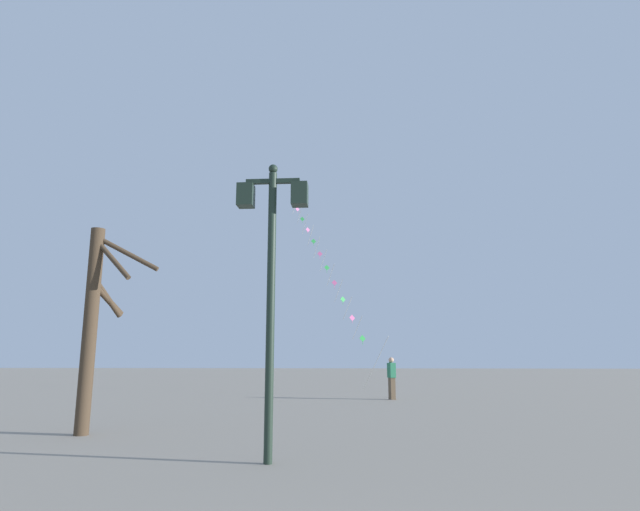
% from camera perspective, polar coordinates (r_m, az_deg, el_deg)
% --- Properties ---
extents(ground_plane, '(160.00, 160.00, 0.00)m').
position_cam_1_polar(ground_plane, '(21.43, 6.08, -15.45)').
color(ground_plane, gray).
extents(twin_lantern_lamp_post, '(1.23, 0.28, 4.99)m').
position_cam_1_polar(twin_lantern_lamp_post, '(9.02, -5.25, 0.53)').
color(twin_lantern_lamp_post, '#1E2D23').
rests_on(twin_lantern_lamp_post, ground_plane).
extents(kite_train, '(6.54, 15.77, 14.15)m').
position_cam_1_polar(kite_train, '(32.80, 0.60, -1.04)').
color(kite_train, brown).
rests_on(kite_train, ground_plane).
extents(kite_flyer, '(0.36, 0.63, 1.71)m').
position_cam_1_polar(kite_flyer, '(22.64, 7.74, -12.89)').
color(kite_flyer, brown).
rests_on(kite_flyer, ground_plane).
extents(bare_tree, '(1.59, 1.16, 4.63)m').
position_cam_1_polar(bare_tree, '(13.11, -23.27, -6.49)').
color(bare_tree, '#423323').
rests_on(bare_tree, ground_plane).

